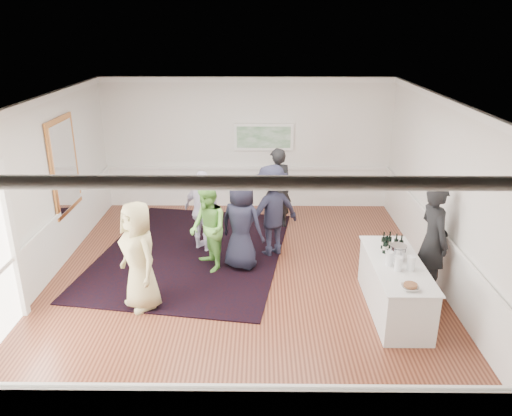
{
  "coord_description": "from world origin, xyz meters",
  "views": [
    {
      "loc": [
        0.34,
        -7.94,
        4.4
      ],
      "look_at": [
        0.25,
        0.2,
        1.35
      ],
      "focal_mm": 35.0,
      "sensor_mm": 36.0,
      "label": 1
    }
  ],
  "objects_px": {
    "guest_lilac": "(203,211)",
    "nut_bowl": "(410,286)",
    "guest_dark_b": "(277,189)",
    "bartender": "(433,241)",
    "serving_table": "(394,286)",
    "guest_navy": "(242,225)",
    "guest_dark_a": "(272,211)",
    "guest_green": "(208,229)",
    "guest_tan": "(139,256)",
    "ice_bucket": "(398,253)"
  },
  "relations": [
    {
      "from": "guest_lilac",
      "to": "nut_bowl",
      "type": "xyz_separation_m",
      "value": [
        3.27,
        -3.09,
        0.05
      ]
    },
    {
      "from": "guest_dark_b",
      "to": "bartender",
      "type": "bearing_deg",
      "value": 121.51
    },
    {
      "from": "serving_table",
      "to": "bartender",
      "type": "relative_size",
      "value": 1.06
    },
    {
      "from": "guest_navy",
      "to": "nut_bowl",
      "type": "height_order",
      "value": "guest_navy"
    },
    {
      "from": "guest_dark_a",
      "to": "guest_navy",
      "type": "bearing_deg",
      "value": 17.14
    },
    {
      "from": "guest_green",
      "to": "guest_dark_b",
      "type": "xyz_separation_m",
      "value": [
        1.32,
        2.06,
        0.1
      ]
    },
    {
      "from": "guest_green",
      "to": "nut_bowl",
      "type": "height_order",
      "value": "guest_green"
    },
    {
      "from": "guest_tan",
      "to": "guest_navy",
      "type": "height_order",
      "value": "guest_tan"
    },
    {
      "from": "guest_navy",
      "to": "nut_bowl",
      "type": "distance_m",
      "value": 3.39
    },
    {
      "from": "guest_tan",
      "to": "ice_bucket",
      "type": "xyz_separation_m",
      "value": [
        4.11,
        0.03,
        0.06
      ]
    },
    {
      "from": "guest_dark_b",
      "to": "guest_navy",
      "type": "relative_size",
      "value": 1.06
    },
    {
      "from": "guest_tan",
      "to": "nut_bowl",
      "type": "xyz_separation_m",
      "value": [
        4.05,
        -0.9,
        -0.02
      ]
    },
    {
      "from": "guest_dark_b",
      "to": "guest_navy",
      "type": "bearing_deg",
      "value": 61.33
    },
    {
      "from": "guest_dark_b",
      "to": "ice_bucket",
      "type": "distance_m",
      "value": 3.82
    },
    {
      "from": "guest_tan",
      "to": "guest_navy",
      "type": "relative_size",
      "value": 1.04
    },
    {
      "from": "guest_dark_b",
      "to": "guest_lilac",
      "type": "bearing_deg",
      "value": 29.45
    },
    {
      "from": "guest_tan",
      "to": "guest_green",
      "type": "height_order",
      "value": "guest_tan"
    },
    {
      "from": "ice_bucket",
      "to": "bartender",
      "type": "bearing_deg",
      "value": 31.43
    },
    {
      "from": "bartender",
      "to": "guest_navy",
      "type": "xyz_separation_m",
      "value": [
        -3.22,
        0.95,
        -0.12
      ]
    },
    {
      "from": "guest_lilac",
      "to": "ice_bucket",
      "type": "xyz_separation_m",
      "value": [
        3.33,
        -2.16,
        0.13
      ]
    },
    {
      "from": "serving_table",
      "to": "guest_navy",
      "type": "height_order",
      "value": "guest_navy"
    },
    {
      "from": "serving_table",
      "to": "guest_tan",
      "type": "bearing_deg",
      "value": 178.77
    },
    {
      "from": "bartender",
      "to": "guest_dark_a",
      "type": "height_order",
      "value": "bartender"
    },
    {
      "from": "guest_tan",
      "to": "ice_bucket",
      "type": "bearing_deg",
      "value": 50.3
    },
    {
      "from": "guest_dark_a",
      "to": "nut_bowl",
      "type": "bearing_deg",
      "value": 94.35
    },
    {
      "from": "guest_lilac",
      "to": "guest_navy",
      "type": "distance_m",
      "value": 1.12
    },
    {
      "from": "guest_green",
      "to": "guest_navy",
      "type": "relative_size",
      "value": 0.94
    },
    {
      "from": "guest_tan",
      "to": "guest_green",
      "type": "distance_m",
      "value": 1.64
    },
    {
      "from": "serving_table",
      "to": "guest_lilac",
      "type": "height_order",
      "value": "guest_lilac"
    },
    {
      "from": "guest_green",
      "to": "bartender",
      "type": "bearing_deg",
      "value": 52.04
    },
    {
      "from": "bartender",
      "to": "guest_lilac",
      "type": "bearing_deg",
      "value": 56.85
    },
    {
      "from": "bartender",
      "to": "guest_green",
      "type": "xyz_separation_m",
      "value": [
        -3.84,
        0.88,
        -0.17
      ]
    },
    {
      "from": "guest_dark_b",
      "to": "ice_bucket",
      "type": "xyz_separation_m",
      "value": [
        1.82,
        -3.36,
        0.04
      ]
    },
    {
      "from": "serving_table",
      "to": "guest_navy",
      "type": "xyz_separation_m",
      "value": [
        -2.5,
        1.49,
        0.44
      ]
    },
    {
      "from": "guest_lilac",
      "to": "guest_navy",
      "type": "relative_size",
      "value": 0.96
    },
    {
      "from": "guest_lilac",
      "to": "ice_bucket",
      "type": "height_order",
      "value": "guest_lilac"
    },
    {
      "from": "guest_dark_a",
      "to": "serving_table",
      "type": "bearing_deg",
      "value": 103.8
    },
    {
      "from": "guest_dark_b",
      "to": "nut_bowl",
      "type": "height_order",
      "value": "guest_dark_b"
    },
    {
      "from": "guest_tan",
      "to": "guest_dark_a",
      "type": "xyz_separation_m",
      "value": [
        2.15,
        2.0,
        0.01
      ]
    },
    {
      "from": "guest_navy",
      "to": "nut_bowl",
      "type": "xyz_separation_m",
      "value": [
        2.48,
        -2.31,
        0.02
      ]
    },
    {
      "from": "guest_dark_a",
      "to": "guest_dark_b",
      "type": "relative_size",
      "value": 1.0
    },
    {
      "from": "serving_table",
      "to": "guest_dark_a",
      "type": "height_order",
      "value": "guest_dark_a"
    },
    {
      "from": "serving_table",
      "to": "guest_dark_a",
      "type": "xyz_separation_m",
      "value": [
        -1.93,
        2.08,
        0.49
      ]
    },
    {
      "from": "guest_dark_a",
      "to": "nut_bowl",
      "type": "height_order",
      "value": "guest_dark_a"
    },
    {
      "from": "guest_navy",
      "to": "bartender",
      "type": "bearing_deg",
      "value": -170.33
    },
    {
      "from": "ice_bucket",
      "to": "serving_table",
      "type": "bearing_deg",
      "value": -104.39
    },
    {
      "from": "guest_green",
      "to": "guest_navy",
      "type": "xyz_separation_m",
      "value": [
        0.62,
        0.07,
        0.05
      ]
    },
    {
      "from": "guest_lilac",
      "to": "guest_dark_a",
      "type": "relative_size",
      "value": 0.9
    },
    {
      "from": "guest_tan",
      "to": "guest_dark_a",
      "type": "height_order",
      "value": "guest_dark_a"
    },
    {
      "from": "serving_table",
      "to": "ice_bucket",
      "type": "relative_size",
      "value": 8.09
    }
  ]
}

